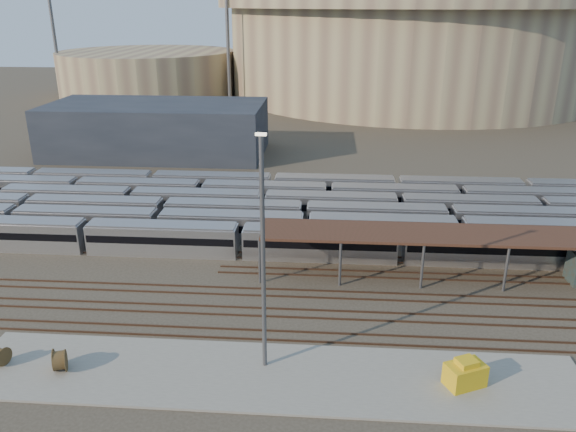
{
  "coord_description": "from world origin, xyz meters",
  "views": [
    {
      "loc": [
        -0.94,
        -52.55,
        28.35
      ],
      "look_at": [
        -5.77,
        12.0,
        3.7
      ],
      "focal_mm": 35.0,
      "sensor_mm": 36.0,
      "label": 1
    }
  ],
  "objects": [
    {
      "name": "secondary_arena",
      "position": [
        -60.0,
        130.0,
        7.0
      ],
      "size": [
        56.0,
        56.0,
        14.0
      ],
      "primitive_type": "cylinder",
      "color": "tan",
      "rests_on": "ground"
    },
    {
      "name": "cable_reel_west",
      "position": [
        -22.36,
        -15.57,
        1.12
      ],
      "size": [
        1.6,
        2.08,
        1.84
      ],
      "primitive_type": "cylinder",
      "rotation": [
        0.0,
        1.57,
        0.36
      ],
      "color": "brown",
      "rests_on": "apron"
    },
    {
      "name": "yard_light_pole",
      "position": [
        -5.78,
        -13.62,
        10.05
      ],
      "size": [
        0.82,
        0.36,
        19.54
      ],
      "color": "#535457",
      "rests_on": "apron"
    },
    {
      "name": "floodlight_3",
      "position": [
        -10.0,
        160.0,
        20.65
      ],
      "size": [
        4.0,
        1.0,
        38.4
      ],
      "color": "#535457",
      "rests_on": "ground"
    },
    {
      "name": "ground",
      "position": [
        0.0,
        0.0,
        0.0
      ],
      "size": [
        420.0,
        420.0,
        0.0
      ],
      "primitive_type": "plane",
      "color": "#383026",
      "rests_on": "ground"
    },
    {
      "name": "empty_tracks",
      "position": [
        0.0,
        -5.0,
        0.09
      ],
      "size": [
        170.0,
        9.62,
        0.18
      ],
      "color": "#4C3323",
      "rests_on": "ground"
    },
    {
      "name": "service_building",
      "position": [
        -35.0,
        55.0,
        5.0
      ],
      "size": [
        42.0,
        20.0,
        10.0
      ],
      "primitive_type": "cube",
      "color": "#1E232D",
      "rests_on": "ground"
    },
    {
      "name": "floodlight_0",
      "position": [
        -30.0,
        110.0,
        20.65
      ],
      "size": [
        4.0,
        1.0,
        38.4
      ],
      "color": "#535457",
      "rests_on": "ground"
    },
    {
      "name": "apron",
      "position": [
        -5.0,
        -15.0,
        0.1
      ],
      "size": [
        50.0,
        9.0,
        0.2
      ],
      "primitive_type": "cube",
      "color": "gray",
      "rests_on": "ground"
    },
    {
      "name": "stadium",
      "position": [
        25.0,
        140.0,
        16.47
      ],
      "size": [
        124.0,
        124.0,
        32.5
      ],
      "color": "tan",
      "rests_on": "ground"
    },
    {
      "name": "floodlight_1",
      "position": [
        -85.0,
        120.0,
        20.65
      ],
      "size": [
        4.0,
        1.0,
        38.4
      ],
      "color": "#535457",
      "rests_on": "ground"
    },
    {
      "name": "inspection_shed",
      "position": [
        22.0,
        4.0,
        4.98
      ],
      "size": [
        60.3,
        6.0,
        5.3
      ],
      "color": "#535457",
      "rests_on": "ground"
    },
    {
      "name": "yellow_equipment",
      "position": [
        10.15,
        -15.07,
        1.14
      ],
      "size": [
        3.5,
        2.95,
        1.87
      ],
      "primitive_type": "cube",
      "rotation": [
        0.0,
        0.0,
        0.43
      ],
      "color": "gold",
      "rests_on": "apron"
    },
    {
      "name": "subway_trains",
      "position": [
        -0.19,
        18.5,
        1.8
      ],
      "size": [
        130.28,
        23.9,
        3.6
      ],
      "color": "silver",
      "rests_on": "ground"
    }
  ]
}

